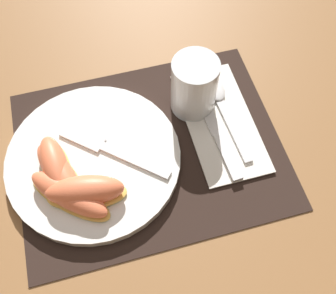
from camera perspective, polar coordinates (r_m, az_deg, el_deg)
ground_plane at (r=0.64m, az=-2.67°, el=-0.35°), size 3.00×3.00×0.00m
placemat at (r=0.64m, az=-2.68°, el=-0.27°), size 0.42×0.33×0.00m
plate at (r=0.63m, az=-10.74°, el=-1.73°), size 0.27×0.27×0.02m
juice_glass at (r=0.64m, az=3.77°, el=8.48°), size 0.07×0.07×0.10m
napkin at (r=0.66m, az=7.48°, el=3.75°), size 0.11×0.23×0.00m
knife at (r=0.65m, az=6.69°, el=2.95°), size 0.03×0.21×0.01m
spoon at (r=0.68m, az=7.40°, el=7.02°), size 0.04×0.18×0.01m
fork at (r=0.62m, az=-8.93°, el=-0.14°), size 0.16×0.14×0.00m
citrus_wedge_0 at (r=0.61m, az=-16.08°, el=-2.45°), size 0.05×0.11×0.04m
citrus_wedge_1 at (r=0.60m, az=-15.46°, el=-3.61°), size 0.08×0.12×0.03m
citrus_wedge_2 at (r=0.59m, az=-14.14°, el=-6.76°), size 0.13×0.12×0.03m
citrus_wedge_3 at (r=0.58m, az=-11.93°, el=-6.30°), size 0.12×0.07×0.04m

